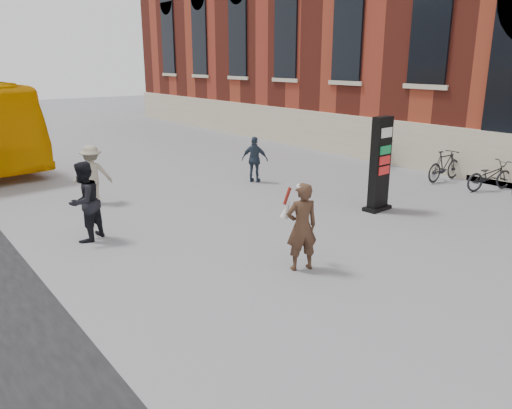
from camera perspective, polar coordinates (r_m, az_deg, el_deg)
ground at (r=10.95m, az=6.34°, el=-5.93°), size 100.00×100.00×0.00m
info_pylon at (r=14.30m, az=13.99°, el=4.47°), size 0.87×0.48×2.64m
woman at (r=9.99m, az=5.22°, el=-2.41°), size 0.83×0.79×1.81m
pedestrian_a at (r=12.23m, az=-19.04°, el=0.30°), size 1.16×1.10×1.89m
pedestrian_b at (r=15.52m, az=-18.22°, el=3.31°), size 1.26×0.95×1.72m
pedestrian_c at (r=17.32m, az=-0.13°, el=5.16°), size 0.87×0.98×1.59m
bike_4 at (r=17.95m, az=25.16°, el=3.01°), size 1.95×1.12×0.97m
bike_5 at (r=18.73m, az=20.74°, el=4.18°), size 1.83×0.55×1.09m
bike_7 at (r=20.30m, az=14.14°, el=5.64°), size 1.94×0.95×1.12m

